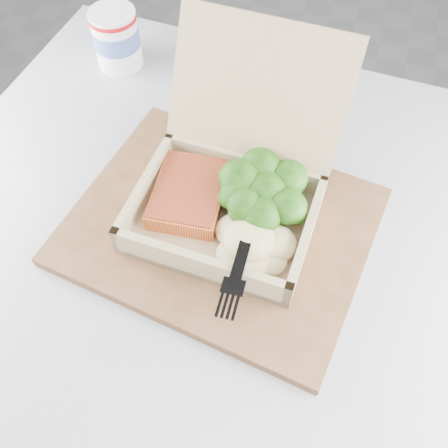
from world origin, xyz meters
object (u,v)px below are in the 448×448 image
(cafe_table, at_px, (205,296))
(paper_cup, at_px, (116,37))
(takeout_container, at_px, (235,175))
(serving_tray, at_px, (220,226))

(cafe_table, distance_m, paper_cup, 0.43)
(takeout_container, bearing_deg, cafe_table, -115.61)
(cafe_table, height_order, paper_cup, paper_cup)
(paper_cup, bearing_deg, serving_tray, -48.06)
(serving_tray, distance_m, takeout_container, 0.07)
(cafe_table, xyz_separation_m, paper_cup, (-0.22, 0.29, 0.24))
(cafe_table, distance_m, serving_tray, 0.20)
(cafe_table, relative_size, paper_cup, 9.04)
(cafe_table, xyz_separation_m, serving_tray, (0.02, 0.01, 0.19))
(serving_tray, bearing_deg, paper_cup, 131.94)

